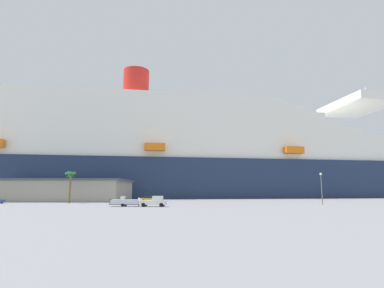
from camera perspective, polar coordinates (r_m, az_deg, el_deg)
The scene contains 9 objects.
ground_plane at distance 107.22m, azimuth -5.65°, elevation -10.47°, with size 600.00×600.00×0.00m, color gray.
cruise_ship at distance 139.40m, azimuth 4.36°, elevation -2.82°, with size 295.03×56.23×63.14m.
terminal_building at distance 107.33m, azimuth -23.67°, elevation -7.95°, with size 45.72×26.99×6.83m.
pickup_truck at distance 64.95m, azimuth -7.14°, elevation -10.70°, with size 5.85×2.98×2.20m.
small_boat_on_trailer at distance 66.29m, azimuth -11.80°, elevation -10.62°, with size 8.31×3.00×2.15m.
palm_tree at distance 88.73m, azimuth -21.88°, elevation -5.84°, with size 2.98×2.98×8.58m.
street_lamp at distance 78.85m, azimuth 23.16°, elevation -6.89°, with size 0.56×0.56×7.49m.
parked_car_yellow_taxi at distance 93.43m, azimuth -8.27°, elevation -10.18°, with size 4.91×2.78×1.58m.
parked_car_silver_sedan at distance 100.24m, azimuth -26.21°, elevation -9.28°, with size 4.35×2.23×1.58m.
Camera 1 is at (2.42, -77.14, 3.37)m, focal length 28.36 mm.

